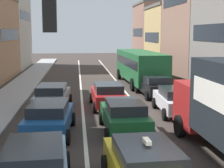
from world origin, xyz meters
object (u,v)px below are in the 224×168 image
sedan_left_lane_third (52,96)px  taxi_centre_lane_front (145,167)px  wagon_left_lane_second (49,117)px  sedan_right_lane_behind_truck (176,100)px  wagon_right_lane_far (154,85)px  sedan_left_lane_front (35,166)px  bus_mid_queue_primary (140,65)px  sedan_centre_lane_second (124,115)px  hatchback_centre_lane_third (108,95)px

sedan_left_lane_third → taxi_centre_lane_front: bearing=-159.9°
taxi_centre_lane_front → wagon_left_lane_second: 6.83m
wagon_left_lane_second → sedan_right_lane_behind_truck: size_ratio=1.01×
wagon_left_lane_second → wagon_right_lane_far: 11.03m
sedan_left_lane_front → sedan_right_lane_behind_truck: same height
sedan_right_lane_behind_truck → wagon_right_lane_far: bearing=2.2°
bus_mid_queue_primary → wagon_left_lane_second: bearing=153.0°
sedan_centre_lane_second → bus_mid_queue_primary: bus_mid_queue_primary is taller
sedan_left_lane_front → wagon_right_lane_far: (6.74, 14.41, 0.00)m
wagon_right_lane_far → sedan_left_lane_front: bearing=151.2°
taxi_centre_lane_front → sedan_left_lane_third: bearing=13.7°
taxi_centre_lane_front → hatchback_centre_lane_third: (-0.00, 11.48, -0.00)m
sedan_left_lane_front → wagon_right_lane_far: bearing=-28.3°
wagon_left_lane_second → hatchback_centre_lane_third: 6.24m
sedan_left_lane_third → sedan_centre_lane_second: bearing=-141.7°
wagon_left_lane_second → bus_mid_queue_primary: 15.88m
sedan_right_lane_behind_truck → bus_mid_queue_primary: 11.06m
hatchback_centre_lane_third → sedan_left_lane_third: (-3.34, -0.21, 0.00)m
wagon_right_lane_far → sedan_left_lane_third: bearing=112.9°
sedan_left_lane_front → bus_mid_queue_primary: bus_mid_queue_primary is taller
taxi_centre_lane_front → bus_mid_queue_primary: bearing=-12.9°
sedan_centre_lane_second → sedan_left_lane_third: 6.33m
sedan_left_lane_front → wagon_left_lane_second: bearing=-2.9°
sedan_left_lane_front → hatchback_centre_lane_third: (3.09, 11.10, 0.00)m
taxi_centre_lane_front → sedan_left_lane_third: size_ratio=1.00×
hatchback_centre_lane_third → wagon_right_lane_far: 4.93m
sedan_left_lane_front → bus_mid_queue_primary: size_ratio=0.42×
sedan_left_lane_third → sedan_right_lane_behind_truck: same height
sedan_right_lane_behind_truck → bus_mid_queue_primary: (-0.01, 11.02, 0.96)m
taxi_centre_lane_front → sedan_right_lane_behind_truck: size_ratio=1.00×
taxi_centre_lane_front → wagon_left_lane_second: taxi_centre_lane_front is taller
sedan_centre_lane_second → wagon_left_lane_second: same height
sedan_left_lane_front → sedan_right_lane_behind_truck: bearing=-39.9°
hatchback_centre_lane_third → taxi_centre_lane_front: bearing=178.6°
sedan_left_lane_front → sedan_left_lane_third: same height
sedan_centre_lane_second → wagon_right_lane_far: same height
sedan_left_lane_front → sedan_centre_lane_second: same height
sedan_right_lane_behind_truck → wagon_right_lane_far: same height
sedan_left_lane_front → bus_mid_queue_primary: (6.72, 20.05, 0.96)m
taxi_centre_lane_front → sedan_centre_lane_second: taxi_centre_lane_front is taller
sedan_left_lane_third → sedan_right_lane_behind_truck: 7.23m
sedan_centre_lane_second → sedan_right_lane_behind_truck: (3.38, 3.33, 0.00)m
sedan_left_lane_front → wagon_right_lane_far: 15.91m
sedan_left_lane_front → taxi_centre_lane_front: bearing=-100.1°
wagon_left_lane_second → hatchback_centre_lane_third: size_ratio=1.02×
sedan_centre_lane_second → wagon_right_lane_far: 9.35m
sedan_centre_lane_second → wagon_left_lane_second: 3.38m
taxi_centre_lane_front → wagon_right_lane_far: bearing=-16.8°
sedan_left_lane_front → bus_mid_queue_primary: bearing=-21.7°
sedan_left_lane_front → wagon_right_lane_far: same height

